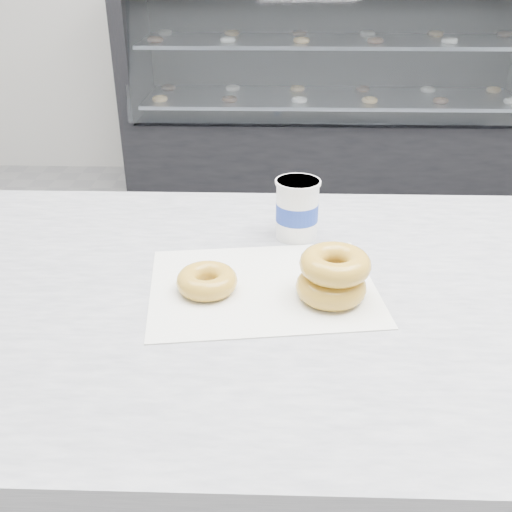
{
  "coord_description": "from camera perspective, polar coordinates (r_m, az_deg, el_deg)",
  "views": [
    {
      "loc": [
        -0.35,
        -1.35,
        1.35
      ],
      "look_at": [
        -0.37,
        -0.55,
        0.93
      ],
      "focal_mm": 40.0,
      "sensor_mm": 36.0,
      "label": 1
    }
  ],
  "objects": [
    {
      "name": "coffee_cup",
      "position": [
        1.0,
        4.13,
        4.77
      ],
      "size": [
        0.08,
        0.08,
        0.11
      ],
      "rotation": [
        0.0,
        0.0,
        -0.05
      ],
      "color": "white",
      "rests_on": "counter"
    },
    {
      "name": "display_case",
      "position": [
        3.59,
        7.47,
        14.05
      ],
      "size": [
        2.4,
        0.74,
        1.25
      ],
      "color": "black",
      "rests_on": "ground"
    },
    {
      "name": "counter",
      "position": [
        1.22,
        19.13,
        -21.43
      ],
      "size": [
        3.06,
        0.76,
        0.9
      ],
      "color": "#333335",
      "rests_on": "ground"
    },
    {
      "name": "wax_paper",
      "position": [
        0.87,
        0.69,
        -3.06
      ],
      "size": [
        0.37,
        0.3,
        0.0
      ],
      "primitive_type": "cube",
      "rotation": [
        0.0,
        0.0,
        0.13
      ],
      "color": "silver",
      "rests_on": "counter"
    },
    {
      "name": "ground",
      "position": [
        1.94,
        12.13,
        -16.83
      ],
      "size": [
        5.0,
        5.0,
        0.0
      ],
      "primitive_type": "plane",
      "color": "#949497",
      "rests_on": "ground"
    },
    {
      "name": "donut_stack",
      "position": [
        0.83,
        7.71,
        -1.94
      ],
      "size": [
        0.12,
        0.12,
        0.07
      ],
      "color": "gold",
      "rests_on": "wax_paper"
    },
    {
      "name": "donut_single",
      "position": [
        0.85,
        -4.94,
        -2.47
      ],
      "size": [
        0.09,
        0.09,
        0.03
      ],
      "primitive_type": "torus",
      "rotation": [
        0.0,
        0.0,
        0.01
      ],
      "color": "gold",
      "rests_on": "wax_paper"
    }
  ]
}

